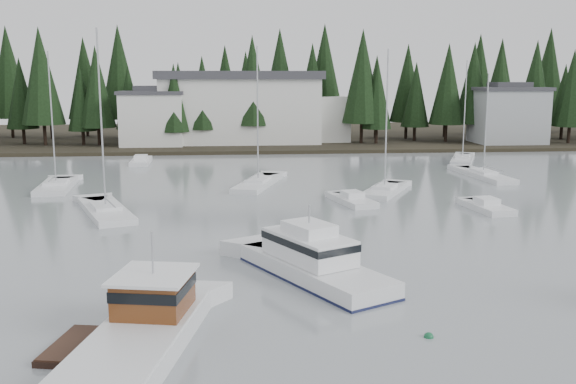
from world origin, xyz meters
name	(u,v)px	position (x,y,z in m)	size (l,w,h in m)	color
far_shore_land	(267,137)	(0.00, 97.00, 0.00)	(240.00, 54.00, 1.00)	black
conifer_treeline	(271,143)	(0.00, 86.00, 0.00)	(200.00, 22.00, 20.00)	black
house_west	(153,117)	(-18.00, 79.00, 4.65)	(9.54, 7.42, 8.75)	silver
house_east_a	(508,114)	(36.00, 78.00, 4.90)	(10.60, 8.48, 9.25)	#999EA0
harbor_inn	(253,108)	(-2.96, 82.34, 5.78)	(29.50, 11.50, 10.90)	silver
lobster_boat_brown	(140,334)	(-10.01, 6.48, 0.56)	(6.33, 10.44, 4.94)	silver
cabin_cruiser_center	(313,265)	(-2.14, 14.80, 0.67)	(7.73, 10.74, 4.48)	silver
sailboat_1	(385,192)	(7.58, 39.21, 0.08)	(6.15, 8.51, 13.52)	silver
sailboat_2	(106,213)	(-16.20, 32.24, 0.08)	(6.24, 10.59, 14.67)	silver
sailboat_3	(56,188)	(-23.11, 44.30, 0.07)	(3.65, 9.11, 13.42)	silver
sailboat_4	(483,177)	(20.30, 47.70, 0.06)	(3.22, 10.94, 11.42)	silver
sailboat_5	(258,185)	(-3.82, 44.38, 0.07)	(5.65, 10.92, 13.99)	silver
sailboat_7	(462,161)	(22.71, 60.59, 0.07)	(6.11, 10.06, 13.08)	silver
runabout_1	(486,208)	(13.90, 30.95, 0.13)	(2.91, 5.78, 1.42)	silver
runabout_3	(141,162)	(-17.57, 62.08, 0.13)	(2.39, 6.41, 1.42)	silver
runabout_4	(352,202)	(3.73, 34.72, 0.13)	(3.56, 6.22, 1.42)	silver
mooring_buoy_green	(429,337)	(1.60, 6.46, 0.00)	(0.41, 0.41, 0.41)	#145933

